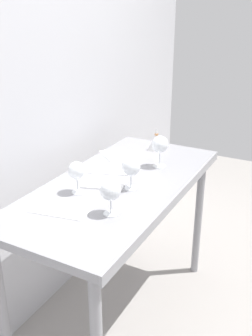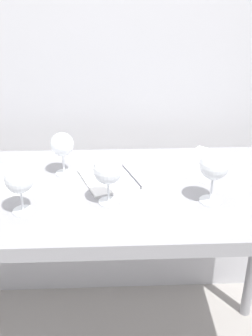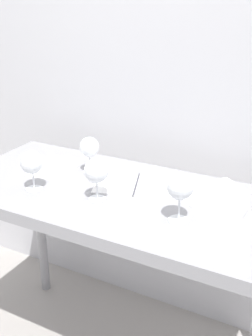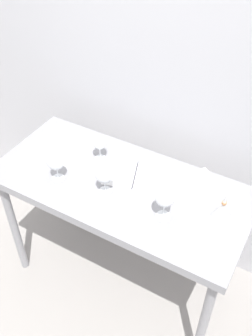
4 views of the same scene
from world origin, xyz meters
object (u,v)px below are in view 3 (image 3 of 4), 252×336
at_px(wine_glass_near_center, 97,171).
at_px(tasting_sheet_lower, 56,167).
at_px(wine_glass_far_left, 89,148).
at_px(open_notebook, 137,185).
at_px(wine_glass_near_left, 32,163).
at_px(wine_glass_near_right, 180,187).
at_px(tasting_sheet_upper, 210,191).

height_order(wine_glass_near_center, tasting_sheet_lower, wine_glass_near_center).
bearing_deg(wine_glass_far_left, open_notebook, -6.59).
relative_size(wine_glass_near_left, tasting_sheet_lower, 0.63).
height_order(wine_glass_near_right, tasting_sheet_lower, wine_glass_near_right).
height_order(wine_glass_near_right, open_notebook, wine_glass_near_right).
height_order(wine_glass_far_left, wine_glass_near_right, wine_glass_near_right).
xyz_separation_m(open_notebook, tasting_sheet_lower, (-0.41, -0.00, -0.00)).
xyz_separation_m(wine_glass_near_right, open_notebook, (-0.26, 0.19, -0.13)).
bearing_deg(tasting_sheet_lower, wine_glass_far_left, -0.30).
xyz_separation_m(wine_glass_near_center, wine_glass_near_right, (0.34, -0.01, 0.01)).
distance_m(wine_glass_near_right, tasting_sheet_upper, 0.31).
height_order(wine_glass_near_center, tasting_sheet_upper, wine_glass_near_center).
relative_size(open_notebook, tasting_sheet_upper, 1.40).
xyz_separation_m(wine_glass_far_left, open_notebook, (0.24, -0.03, -0.11)).
height_order(wine_glass_near_center, open_notebook, wine_glass_near_center).
relative_size(wine_glass_near_center, wine_glass_far_left, 1.04).
bearing_deg(wine_glass_near_left, wine_glass_far_left, 66.89).
xyz_separation_m(wine_glass_near_left, tasting_sheet_upper, (0.64, 0.31, -0.11)).
relative_size(wine_glass_far_left, wine_glass_near_right, 0.89).
bearing_deg(wine_glass_near_right, open_notebook, 143.88).
height_order(open_notebook, tasting_sheet_lower, open_notebook).
xyz_separation_m(wine_glass_far_left, tasting_sheet_upper, (0.53, 0.06, -0.11)).
relative_size(wine_glass_near_center, wine_glass_near_left, 1.02).
height_order(wine_glass_near_center, wine_glass_far_left, wine_glass_near_center).
bearing_deg(open_notebook, wine_glass_near_center, -133.25).
xyz_separation_m(open_notebook, tasting_sheet_upper, (0.29, 0.09, -0.00)).
relative_size(wine_glass_near_right, tasting_sheet_upper, 0.65).
bearing_deg(wine_glass_near_center, wine_glass_far_left, 128.20).
relative_size(wine_glass_near_center, tasting_sheet_upper, 0.60).
xyz_separation_m(wine_glass_near_right, tasting_sheet_upper, (0.03, 0.28, -0.13)).
relative_size(wine_glass_far_left, wine_glass_near_left, 0.99).
bearing_deg(tasting_sheet_upper, wine_glass_near_right, -57.11).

